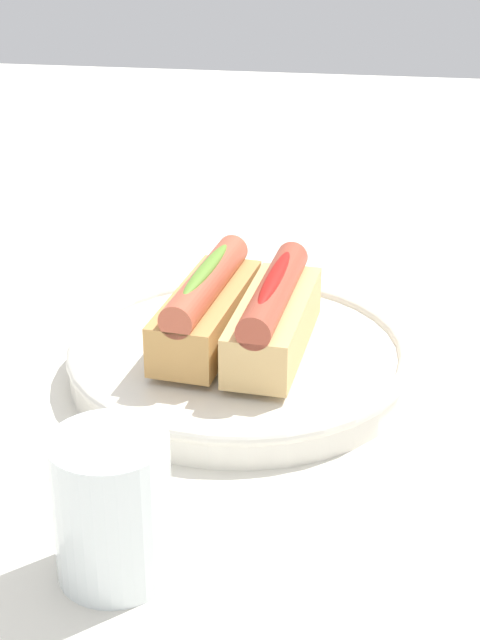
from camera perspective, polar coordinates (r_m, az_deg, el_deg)
The scene contains 5 objects.
ground_plane at distance 0.79m, azimuth 1.08°, elevation -2.92°, with size 2.40×2.40×0.00m, color silver.
serving_bowl at distance 0.77m, azimuth -0.00°, elevation -2.26°, with size 0.27×0.27×0.03m.
hotdog_front at distance 0.76m, azimuth -1.97°, elevation 0.81°, with size 0.15×0.07×0.06m.
hotdog_back at distance 0.75m, azimuth 2.01°, elevation 0.27°, with size 0.15×0.06×0.06m.
water_glass at distance 0.56m, azimuth -7.52°, elevation -11.20°, with size 0.07×0.07×0.09m.
Camera 1 is at (0.69, 0.09, 0.38)m, focal length 54.24 mm.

